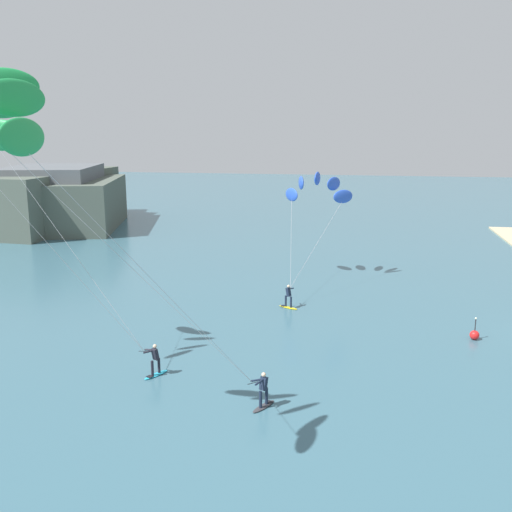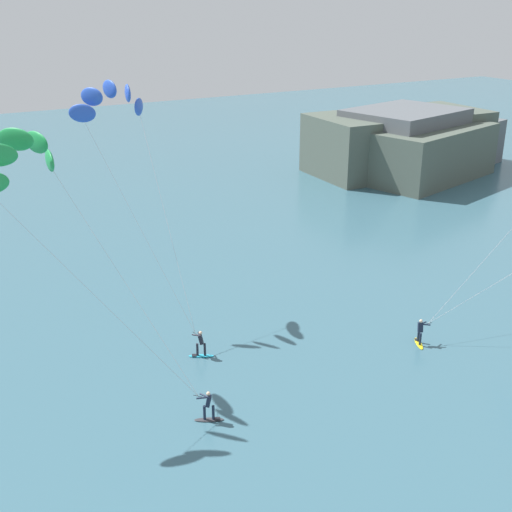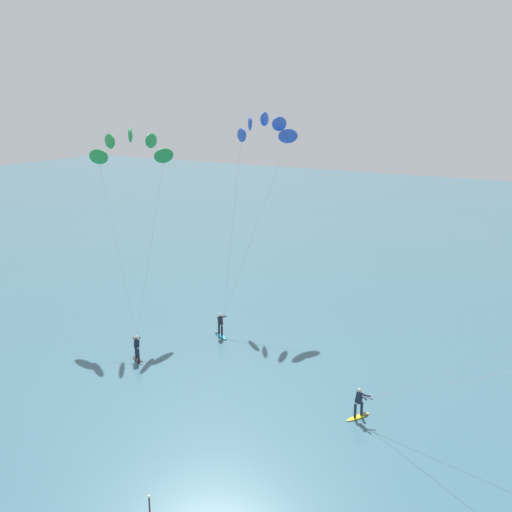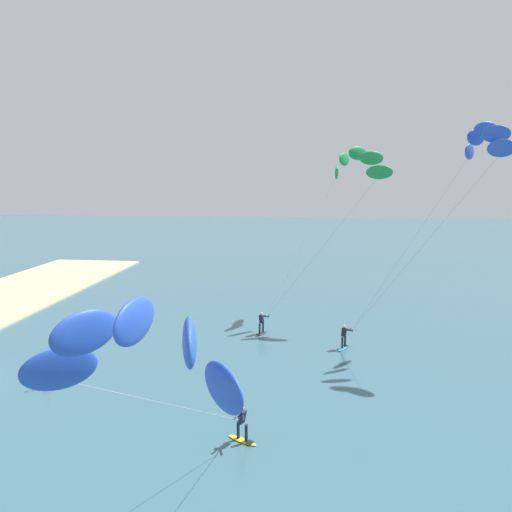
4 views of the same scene
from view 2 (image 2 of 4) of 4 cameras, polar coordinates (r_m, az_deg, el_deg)
The scene contains 3 objects.
kitesurfer_mid_water at distance 42.15m, azimuth -12.17°, elevation 12.25°, with size 5.21×10.41×15.20m.
kitesurfer_far_out at distance 33.68m, azimuth -19.39°, elevation 7.43°, with size 9.87×10.37×14.15m.
distant_headland at distance 82.71m, azimuth 13.35°, elevation 9.39°, with size 25.72×16.87×7.67m.
Camera 2 is at (-23.26, -8.47, 19.87)m, focal length 46.23 mm.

